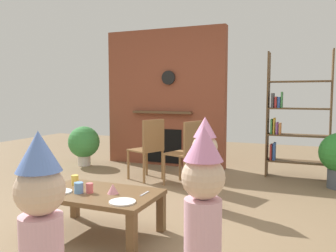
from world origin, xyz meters
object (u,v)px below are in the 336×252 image
at_px(paper_plate_rear, 61,192).
at_px(dining_chair_left, 149,146).
at_px(potted_plant_short, 84,143).
at_px(child_by_the_chairs, 205,160).
at_px(child_in_pink, 203,200).
at_px(dining_chair_middle, 188,149).
at_px(bookshelf, 293,120).
at_px(birthday_cake_slice, 113,189).
at_px(paper_plate_front, 122,202).
at_px(paper_cup_near_left, 90,188).
at_px(child_with_cone_hat, 41,216).
at_px(paper_cup_center, 75,180).
at_px(coffee_table, 99,198).
at_px(paper_cup_near_right, 79,188).

relative_size(paper_plate_rear, dining_chair_left, 0.22).
bearing_deg(potted_plant_short, child_by_the_chairs, -28.56).
bearing_deg(dining_chair_left, child_in_pink, 145.94).
distance_m(child_by_the_chairs, dining_chair_middle, 0.95).
bearing_deg(bookshelf, birthday_cake_slice, -114.67).
relative_size(paper_plate_front, potted_plant_short, 0.31).
xyz_separation_m(paper_plate_rear, child_in_pink, (1.39, -0.27, 0.16)).
bearing_deg(potted_plant_short, paper_plate_rear, -57.77).
bearing_deg(child_in_pink, dining_chair_left, -37.06).
bearing_deg(paper_cup_near_left, dining_chair_middle, 82.67).
bearing_deg(child_by_the_chairs, paper_plate_rear, -7.08).
xyz_separation_m(paper_cup_near_left, paper_plate_rear, (-0.25, -0.08, -0.04)).
bearing_deg(child_with_cone_hat, paper_plate_front, -19.08).
bearing_deg(paper_plate_rear, paper_plate_front, -4.45).
bearing_deg(potted_plant_short, child_in_pink, -43.51).
bearing_deg(paper_cup_center, paper_cup_near_left, -30.44).
height_order(coffee_table, birthday_cake_slice, birthday_cake_slice).
xyz_separation_m(paper_cup_center, birthday_cake_slice, (0.49, -0.11, -0.01)).
xyz_separation_m(coffee_table, paper_cup_near_left, (-0.06, -0.05, 0.10)).
bearing_deg(potted_plant_short, birthday_cake_slice, -49.72).
height_order(birthday_cake_slice, child_in_pink, child_in_pink).
bearing_deg(child_by_the_chairs, birthday_cake_slice, 5.61).
xyz_separation_m(child_by_the_chairs, dining_chair_left, (-1.10, 0.91, -0.03)).
relative_size(coffee_table, child_in_pink, 1.00).
relative_size(paper_cup_near_left, child_in_pink, 0.08).
bearing_deg(paper_cup_near_left, paper_cup_near_right, -152.92).
distance_m(paper_cup_near_right, paper_plate_front, 0.50).
distance_m(paper_cup_near_right, child_by_the_chairs, 1.42).
xyz_separation_m(paper_cup_near_left, birthday_cake_slice, (0.20, 0.06, 0.00)).
bearing_deg(child_with_cone_hat, dining_chair_left, -2.37).
height_order(coffee_table, paper_cup_near_right, paper_cup_near_right).
bearing_deg(paper_cup_near_left, paper_plate_front, -18.20).
relative_size(bookshelf, paper_plate_front, 8.75).
relative_size(bookshelf, paper_cup_near_left, 21.89).
height_order(paper_plate_rear, child_in_pink, child_in_pink).
bearing_deg(child_with_cone_hat, paper_cup_near_right, 9.07).
relative_size(paper_cup_near_right, paper_cup_center, 0.98).
xyz_separation_m(paper_plate_front, potted_plant_short, (-2.31, 2.68, 0.01)).
relative_size(paper_plate_rear, potted_plant_short, 0.28).
relative_size(paper_cup_near_right, paper_plate_rear, 0.49).
distance_m(birthday_cake_slice, child_by_the_chairs, 1.18).
bearing_deg(paper_cup_near_right, paper_cup_center, 133.63).
bearing_deg(child_by_the_chairs, dining_chair_middle, -117.40).
bearing_deg(paper_cup_near_right, child_in_pink, -14.02).
xyz_separation_m(paper_plate_rear, child_with_cone_hat, (0.61, -0.91, 0.16)).
bearing_deg(child_with_cone_hat, dining_chair_middle, -13.88).
xyz_separation_m(dining_chair_left, potted_plant_short, (-1.53, 0.52, -0.10)).
bearing_deg(coffee_table, paper_cup_center, 161.41).
height_order(child_in_pink, potted_plant_short, child_in_pink).
relative_size(bookshelf, paper_cup_center, 19.53).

